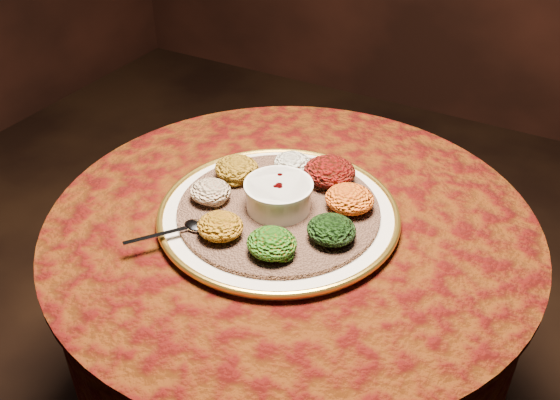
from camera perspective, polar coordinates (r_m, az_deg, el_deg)
The scene contains 13 objects.
table at distance 1.33m, azimuth 0.96°, elevation -7.85°, with size 0.96×0.96×0.73m.
platter at distance 1.21m, azimuth -0.13°, elevation -1.29°, with size 0.47×0.47×0.02m.
injera at distance 1.20m, azimuth -0.13°, elevation -0.88°, with size 0.39×0.39×0.01m, color #8A5C45.
stew_bowl at distance 1.18m, azimuth -0.13°, elevation 0.56°, with size 0.13×0.13×0.05m.
spoon at distance 1.15m, azimuth -8.23°, elevation -2.45°, with size 0.11×0.13×0.01m.
portion_ayib at distance 1.30m, azimuth 1.11°, elevation 3.43°, with size 0.08×0.07×0.04m, color silver.
portion_kitfo at distance 1.26m, azimuth 4.55°, elevation 2.60°, with size 0.11×0.10×0.05m, color black.
portion_tikil at distance 1.19m, azimuth 6.38°, elevation 0.11°, with size 0.09×0.09×0.05m, color #CB8F10.
portion_gomen at distance 1.11m, azimuth 4.72°, elevation -2.73°, with size 0.09×0.08×0.04m, color black.
portion_mixveg at distance 1.08m, azimuth -0.76°, elevation -3.98°, with size 0.09×0.08×0.04m, color #9B3A0A.
portion_kik at distance 1.12m, azimuth -5.48°, elevation -2.41°, with size 0.09×0.08×0.04m, color #A25E0E.
portion_timatim at distance 1.22m, azimuth -6.39°, elevation 0.78°, with size 0.08×0.08×0.04m, color maroon.
portion_shiro at distance 1.28m, azimuth -3.98°, elevation 2.88°, with size 0.09×0.09×0.04m, color #916311.
Camera 1 is at (0.45, -0.86, 1.47)m, focal length 40.00 mm.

